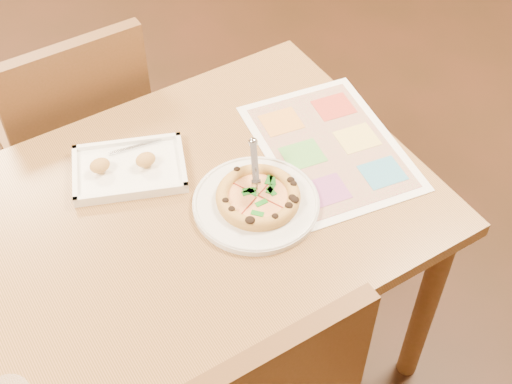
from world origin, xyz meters
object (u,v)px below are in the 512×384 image
appetizer_tray (129,169)px  menu (330,147)px  chair_far (75,121)px  plate (256,204)px  pizza (258,197)px  pizza_cutter (255,168)px  dining_table (164,241)px

appetizer_tray → menu: 0.52m
chair_far → plate: (0.21, -0.69, 0.16)m
appetizer_tray → menu: (0.48, -0.19, -0.01)m
plate → chair_far: bearing=107.3°
pizza → pizza_cutter: bearing=67.8°
pizza → menu: pizza is taller
pizza → pizza_cutter: pizza_cutter is taller
pizza → menu: 0.27m
plate → pizza_cutter: size_ratio=2.42×
dining_table → plate: (0.21, -0.08, 0.09)m
dining_table → pizza_cutter: (0.24, -0.04, 0.16)m
dining_table → menu: size_ratio=2.76×
pizza → pizza_cutter: 0.07m
pizza_cutter → dining_table: bearing=107.9°
pizza → menu: (0.26, 0.07, -0.02)m
pizza_cutter → menu: 0.26m
menu → chair_far: bearing=128.0°
pizza_cutter → pizza: bearing=-174.7°
plate → menu: size_ratio=0.65×
menu → dining_table: bearing=178.1°
plate → pizza: 0.02m
appetizer_tray → dining_table: bearing=-90.7°
dining_table → appetizer_tray: 0.20m
chair_far → menu: 0.80m
plate → pizza: pizza is taller
plate → dining_table: bearing=158.4°
plate → menu: bearing=14.3°
chair_far → menu: (0.48, -0.62, 0.16)m
dining_table → menu: 0.49m
menu → pizza: bearing=-165.8°
appetizer_tray → menu: size_ratio=0.69×
menu → pizza_cutter: bearing=-174.3°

